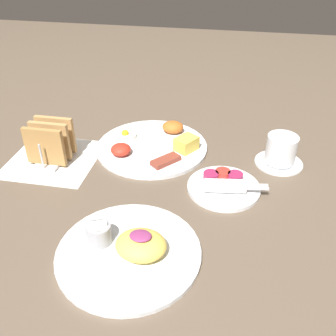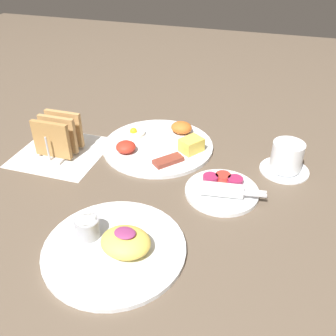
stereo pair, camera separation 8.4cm
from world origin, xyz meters
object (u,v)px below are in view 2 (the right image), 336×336
(plate_condiments, at_px, (222,189))
(plate_foreground, at_px, (115,245))
(plate_breakfast, at_px, (160,144))
(coffee_cup, at_px, (286,158))
(toast_rack, at_px, (59,136))

(plate_condiments, height_order, plate_foreground, plate_foreground)
(plate_condiments, relative_size, plate_foreground, 0.68)
(plate_breakfast, relative_size, plate_condiments, 1.63)
(plate_foreground, distance_m, coffee_cup, 0.47)
(plate_breakfast, relative_size, plate_foreground, 1.10)
(plate_foreground, relative_size, coffee_cup, 2.25)
(toast_rack, bearing_deg, plate_breakfast, 22.94)
(plate_condiments, xyz_separation_m, toast_rack, (-0.44, 0.05, 0.04))
(plate_condiments, distance_m, plate_foreground, 0.28)
(plate_breakfast, xyz_separation_m, plate_condiments, (0.20, -0.15, 0.00))
(plate_condiments, distance_m, toast_rack, 0.45)
(coffee_cup, bearing_deg, toast_rack, -171.10)
(plate_foreground, bearing_deg, coffee_cup, 51.94)
(plate_foreground, xyz_separation_m, coffee_cup, (0.29, 0.37, 0.02))
(plate_breakfast, height_order, plate_foreground, plate_foreground)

